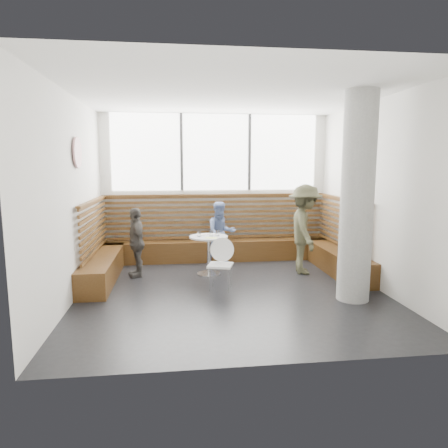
{
  "coord_description": "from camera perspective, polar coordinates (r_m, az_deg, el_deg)",
  "views": [
    {
      "loc": [
        -0.91,
        -6.37,
        2.11
      ],
      "look_at": [
        0.0,
        1.0,
        1.0
      ],
      "focal_mm": 32.0,
      "sensor_mm": 36.0,
      "label": 1
    }
  ],
  "objects": [
    {
      "name": "cafe_chair",
      "position": [
        6.82,
        -0.59,
        -5.11
      ],
      "size": [
        0.41,
        0.41,
        0.87
      ],
      "rotation": [
        0.0,
        0.0,
        -0.29
      ],
      "color": "white",
      "rests_on": "ground"
    },
    {
      "name": "booth",
      "position": [
        8.37,
        -0.65,
        -3.24
      ],
      "size": [
        5.0,
        2.5,
        1.44
      ],
      "color": "#402710",
      "rests_on": "ground"
    },
    {
      "name": "child_back",
      "position": [
        8.48,
        -0.45,
        -1.31
      ],
      "size": [
        0.74,
        0.63,
        1.33
      ],
      "primitive_type": "imported",
      "rotation": [
        0.0,
        0.0,
        0.21
      ],
      "color": "#6479AD",
      "rests_on": "ground"
    },
    {
      "name": "glass_right",
      "position": [
        7.66,
        -0.93,
        -1.26
      ],
      "size": [
        0.07,
        0.07,
        0.11
      ],
      "primitive_type": "cylinder",
      "color": "white",
      "rests_on": "cafe_table"
    },
    {
      "name": "room",
      "position": [
        6.46,
        1.08,
        3.99
      ],
      "size": [
        5.0,
        5.0,
        3.2
      ],
      "color": "silver",
      "rests_on": "ground"
    },
    {
      "name": "glass_mid",
      "position": [
        7.58,
        -1.83,
        -1.38
      ],
      "size": [
        0.07,
        0.07,
        0.11
      ],
      "primitive_type": "cylinder",
      "color": "white",
      "rests_on": "cafe_table"
    },
    {
      "name": "plate_far",
      "position": [
        7.78,
        -1.65,
        -1.48
      ],
      "size": [
        0.2,
        0.2,
        0.01
      ],
      "primitive_type": "cylinder",
      "color": "white",
      "rests_on": "cafe_table"
    },
    {
      "name": "concrete_column",
      "position": [
        6.42,
        18.49,
        3.51
      ],
      "size": [
        0.5,
        0.5,
        3.2
      ],
      "primitive_type": "cylinder",
      "color": "gray",
      "rests_on": "ground"
    },
    {
      "name": "menu_card",
      "position": [
        7.43,
        -1.85,
        -1.99
      ],
      "size": [
        0.26,
        0.22,
        0.0
      ],
      "primitive_type": "cube",
      "rotation": [
        0.0,
        0.0,
        -0.36
      ],
      "color": "#A5C64C",
      "rests_on": "cafe_table"
    },
    {
      "name": "cafe_table",
      "position": [
        7.66,
        -2.21,
        -3.32
      ],
      "size": [
        0.73,
        0.73,
        0.76
      ],
      "color": "silver",
      "rests_on": "ground"
    },
    {
      "name": "child_left",
      "position": [
        7.72,
        -12.43,
        -2.55
      ],
      "size": [
        0.52,
        0.83,
        1.31
      ],
      "primitive_type": "imported",
      "rotation": [
        0.0,
        0.0,
        -1.3
      ],
      "color": "#484441",
      "rests_on": "ground"
    },
    {
      "name": "wall_art",
      "position": [
        6.95,
        -20.21,
        9.55
      ],
      "size": [
        0.03,
        0.5,
        0.5
      ],
      "primitive_type": "cylinder",
      "rotation": [
        0.0,
        1.57,
        0.0
      ],
      "color": "white",
      "rests_on": "room"
    },
    {
      "name": "glass_left",
      "position": [
        7.57,
        -3.56,
        -1.42
      ],
      "size": [
        0.07,
        0.07,
        0.11
      ],
      "primitive_type": "cylinder",
      "color": "white",
      "rests_on": "cafe_table"
    },
    {
      "name": "adult_man",
      "position": [
        7.9,
        11.46,
        -0.72
      ],
      "size": [
        0.8,
        1.2,
        1.74
      ],
      "primitive_type": "imported",
      "rotation": [
        0.0,
        0.0,
        1.42
      ],
      "color": "#42412C",
      "rests_on": "ground"
    },
    {
      "name": "plate_near",
      "position": [
        7.71,
        -3.28,
        -1.58
      ],
      "size": [
        0.19,
        0.19,
        0.01
      ],
      "primitive_type": "cylinder",
      "color": "white",
      "rests_on": "cafe_table"
    }
  ]
}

